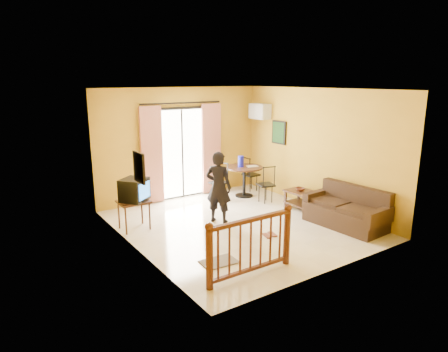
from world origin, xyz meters
TOP-DOWN VIEW (x-y plane):
  - ground at (0.00, 0.00)m, footprint 5.00×5.00m
  - room_shell at (0.00, 0.00)m, footprint 5.00×5.00m
  - balcony_door at (0.00, 2.43)m, footprint 2.25×0.14m
  - tv_table at (-1.90, 1.00)m, footprint 0.60×0.50m
  - television at (-1.87, 1.00)m, footprint 0.68×0.67m
  - picture_left at (-2.22, -0.20)m, footprint 0.05×0.42m
  - dining_table at (1.37, 1.63)m, footprint 0.95×0.95m
  - water_jug at (1.29, 1.68)m, footprint 0.15×0.15m
  - serving_tray at (1.54, 1.53)m, footprint 0.32×0.25m
  - dining_chairs at (1.32, 1.53)m, footprint 1.64×1.49m
  - air_conditioner at (2.09, 1.95)m, footprint 0.31×0.60m
  - botanical_print at (2.22, 1.30)m, footprint 0.05×0.50m
  - coffee_table at (1.85, -0.10)m, footprint 0.55×0.99m
  - bowl at (1.85, 0.08)m, footprint 0.28×0.28m
  - sofa at (1.85, -1.30)m, footprint 0.91×1.79m
  - standing_person at (-0.24, 0.39)m, footprint 0.63×0.67m
  - stair_balustrade at (-1.15, -1.90)m, footprint 1.63×0.13m
  - doormat at (-1.32, -1.25)m, footprint 0.63×0.44m
  - sandals at (0.16, -0.83)m, footprint 0.30×0.27m

SIDE VIEW (x-z plane):
  - ground at x=0.00m, z-range 0.00..0.00m
  - dining_chairs at x=1.32m, z-range -0.47..0.47m
  - doormat at x=-1.32m, z-range 0.00..0.02m
  - sandals at x=0.16m, z-range 0.00..0.03m
  - coffee_table at x=1.85m, z-range 0.07..0.51m
  - sofa at x=1.85m, z-range -0.11..0.73m
  - bowl at x=1.85m, z-range 0.44..0.50m
  - tv_table at x=-1.90m, z-range 0.22..0.83m
  - stair_balustrade at x=-1.15m, z-range 0.05..1.08m
  - dining_table at x=1.37m, z-range 0.23..1.02m
  - standing_person at x=-0.24m, z-range 0.00..1.54m
  - serving_tray at x=1.54m, z-range 0.79..0.81m
  - television at x=-1.87m, z-range 0.60..1.06m
  - water_jug at x=1.29m, z-range 0.79..1.07m
  - balcony_door at x=0.00m, z-range -0.04..2.42m
  - picture_left at x=-2.22m, z-range 1.29..1.81m
  - botanical_print at x=2.22m, z-range 1.35..1.95m
  - room_shell at x=0.00m, z-range -0.80..4.20m
  - air_conditioner at x=2.09m, z-range 1.95..2.35m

